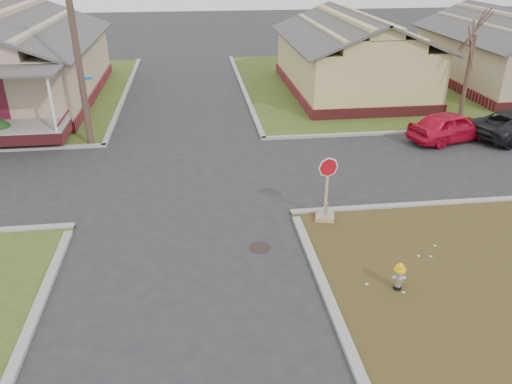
{
  "coord_description": "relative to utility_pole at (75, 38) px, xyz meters",
  "views": [
    {
      "loc": [
        0.5,
        -12.94,
        8.05
      ],
      "look_at": [
        2.27,
        1.0,
        1.1
      ],
      "focal_mm": 35.0,
      "sensor_mm": 36.0,
      "label": 1
    }
  ],
  "objects": [
    {
      "name": "utility_pole",
      "position": [
        0.0,
        0.0,
        0.0
      ],
      "size": [
        1.8,
        0.28,
        9.0
      ],
      "color": "#422E26",
      "rests_on": "ground"
    },
    {
      "name": "side_house_yellow",
      "position": [
        14.2,
        7.6,
        -2.47
      ],
      "size": [
        7.6,
        11.6,
        4.7
      ],
      "color": "maroon",
      "rests_on": "ground"
    },
    {
      "name": "corner_house",
      "position": [
        -5.8,
        7.78,
        -2.38
      ],
      "size": [
        10.1,
        15.5,
        5.3
      ],
      "color": "maroon",
      "rests_on": "ground"
    },
    {
      "name": "curbs",
      "position": [
        4.2,
        -3.9,
        -4.66
      ],
      "size": [
        80.0,
        40.0,
        0.12
      ],
      "primitive_type": null,
      "color": "gray",
      "rests_on": "ground"
    },
    {
      "name": "side_house_tan",
      "position": [
        24.2,
        7.6,
        -2.47
      ],
      "size": [
        7.6,
        11.6,
        4.7
      ],
      "color": "maroon",
      "rests_on": "ground"
    },
    {
      "name": "tree_mid_right",
      "position": [
        18.2,
        1.3,
        -2.51
      ],
      "size": [
        0.22,
        0.22,
        4.2
      ],
      "primitive_type": "cylinder",
      "color": "#422E26",
      "rests_on": "verge_far_right"
    },
    {
      "name": "red_sedan",
      "position": [
        16.22,
        -1.5,
        -3.98
      ],
      "size": [
        4.31,
        2.66,
        1.37
      ],
      "primitive_type": "imported",
      "rotation": [
        0.0,
        0.0,
        1.85
      ],
      "color": "red",
      "rests_on": "ground"
    },
    {
      "name": "stop_sign",
      "position": [
        8.72,
        -8.02,
        -4.15
      ],
      "size": [
        0.61,
        0.6,
        2.16
      ],
      "rotation": [
        0.0,
        0.0,
        -0.25
      ],
      "color": "tan",
      "rests_on": "ground"
    },
    {
      "name": "ground",
      "position": [
        4.2,
        -8.9,
        -4.66
      ],
      "size": [
        120.0,
        120.0,
        0.0
      ],
      "primitive_type": "plane",
      "color": "#272729",
      "rests_on": "ground"
    },
    {
      "name": "manhole",
      "position": [
        6.4,
        -9.4,
        -4.66
      ],
      "size": [
        0.64,
        0.64,
        0.01
      ],
      "primitive_type": "cylinder",
      "color": "black",
      "rests_on": "ground"
    },
    {
      "name": "fire_hydrant",
      "position": [
        9.67,
        -11.88,
        -4.18
      ],
      "size": [
        0.29,
        0.29,
        0.79
      ],
      "rotation": [
        0.0,
        0.0,
        -0.19
      ],
      "color": "black",
      "rests_on": "ground"
    }
  ]
}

